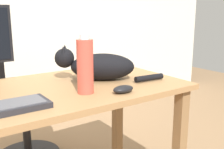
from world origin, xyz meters
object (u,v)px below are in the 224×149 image
object	(u,v)px
office_chair	(18,111)
computer_mouse	(123,89)
cat	(98,66)
water_bottle	(85,66)

from	to	relation	value
office_chair	computer_mouse	xyz separation A→B (m)	(0.24, -0.95, 0.35)
office_chair	cat	bearing A→B (deg)	-66.85
office_chair	cat	world-z (taller)	cat
cat	water_bottle	world-z (taller)	water_bottle
cat	water_bottle	distance (m)	0.27
cat	computer_mouse	distance (m)	0.30
computer_mouse	water_bottle	world-z (taller)	water_bottle
office_chair	computer_mouse	distance (m)	1.04
water_bottle	cat	bearing A→B (deg)	44.47
office_chair	water_bottle	xyz separation A→B (m)	(0.10, -0.85, 0.47)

